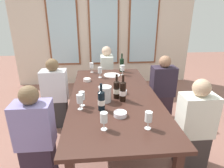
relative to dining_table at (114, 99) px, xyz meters
name	(u,v)px	position (x,y,z in m)	size (l,w,h in m)	color
ground_plane	(114,141)	(0.00, 0.00, -0.68)	(12.00, 12.00, 0.00)	#8A5B50
back_wall_with_windows	(104,25)	(0.00, 2.48, 0.77)	(4.30, 0.10, 2.90)	beige
dining_table	(114,99)	(0.00, 0.00, 0.00)	(1.10, 2.28, 0.74)	#3D231D
white_plate_0	(112,75)	(0.05, 0.79, 0.07)	(0.27, 0.27, 0.01)	white
metal_pitcher	(105,94)	(-0.12, -0.19, 0.16)	(0.16, 0.16, 0.19)	silver
wine_bottle_0	(123,91)	(0.09, -0.19, 0.19)	(0.08, 0.08, 0.33)	black
wine_bottle_1	(117,89)	(0.02, -0.10, 0.18)	(0.08, 0.08, 0.31)	black
wine_bottle_2	(101,100)	(-0.17, -0.40, 0.18)	(0.08, 0.08, 0.31)	black
wine_bottle_3	(122,65)	(0.24, 1.00, 0.19)	(0.08, 0.08, 0.33)	black
tasting_bowl_0	(120,114)	(0.02, -0.55, 0.09)	(0.14, 0.14, 0.05)	white
tasting_bowl_1	(87,80)	(-0.36, 0.54, 0.09)	(0.11, 0.11, 0.04)	white
tasting_bowl_2	(121,92)	(0.10, 0.02, 0.09)	(0.14, 0.14, 0.05)	white
wine_glass_0	(100,71)	(-0.16, 0.71, 0.18)	(0.07, 0.07, 0.17)	white
wine_glass_1	(80,100)	(-0.41, -0.36, 0.18)	(0.07, 0.07, 0.17)	white
wine_glass_2	(149,117)	(0.24, -0.80, 0.19)	(0.07, 0.07, 0.17)	white
wine_glass_3	(104,118)	(-0.16, -0.78, 0.18)	(0.07, 0.07, 0.17)	white
wine_glass_4	(82,96)	(-0.39, -0.28, 0.18)	(0.07, 0.07, 0.17)	white
wine_glass_5	(92,66)	(-0.29, 1.00, 0.18)	(0.07, 0.07, 0.17)	white
wine_glass_6	(123,68)	(0.23, 0.80, 0.18)	(0.07, 0.07, 0.17)	white
seated_person_0	(36,138)	(-0.86, -0.56, -0.15)	(0.38, 0.24, 1.11)	#322436
seated_person_1	(194,128)	(0.86, -0.53, -0.15)	(0.38, 0.24, 1.11)	#38302F
seated_person_2	(56,95)	(-0.86, 0.53, -0.15)	(0.38, 0.24, 1.11)	#322F30
seated_person_3	(162,90)	(0.86, 0.57, -0.15)	(0.38, 0.24, 1.11)	#33232D
seated_person_4	(107,75)	(0.00, 1.49, -0.15)	(0.24, 0.38, 1.11)	#382D2D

